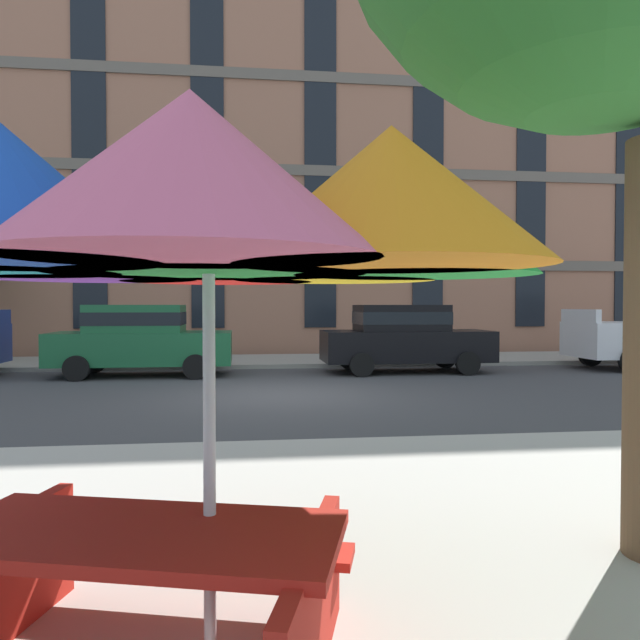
# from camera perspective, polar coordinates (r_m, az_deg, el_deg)

# --- Properties ---
(ground_plane) EXTENTS (120.00, 120.00, 0.00)m
(ground_plane) POSITION_cam_1_polar(r_m,az_deg,el_deg) (12.10, -3.65, -7.03)
(ground_plane) COLOR #424244
(sidewalk_far) EXTENTS (56.00, 3.60, 0.12)m
(sidewalk_far) POSITION_cam_1_polar(r_m,az_deg,el_deg) (18.84, -4.94, -3.82)
(sidewalk_far) COLOR #9E998E
(sidewalk_far) RESTS_ON ground
(apartment_building) EXTENTS (38.28, 12.08, 19.20)m
(apartment_building) POSITION_cam_1_polar(r_m,az_deg,el_deg) (28.06, -5.67, 17.60)
(apartment_building) COLOR #A87056
(apartment_building) RESTS_ON ground
(sedan_green) EXTENTS (4.40, 1.98, 1.78)m
(sedan_green) POSITION_cam_1_polar(r_m,az_deg,el_deg) (15.88, -16.45, -1.63)
(sedan_green) COLOR #195933
(sedan_green) RESTS_ON ground
(sedan_black) EXTENTS (4.40, 1.98, 1.78)m
(sedan_black) POSITION_cam_1_polar(r_m,az_deg,el_deg) (16.23, 7.87, -1.52)
(sedan_black) COLOR black
(sedan_black) RESTS_ON ground
(patio_umbrella) EXTENTS (3.22, 3.22, 2.53)m
(patio_umbrella) POSITION_cam_1_polar(r_m,az_deg,el_deg) (2.98, -10.39, 9.40)
(patio_umbrella) COLOR silver
(patio_umbrella) RESTS_ON ground
(picnic_table) EXTENTS (2.15, 1.95, 0.77)m
(picnic_table) POSITION_cam_1_polar(r_m,az_deg,el_deg) (3.11, -16.43, -23.14)
(picnic_table) COLOR red
(picnic_table) RESTS_ON ground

